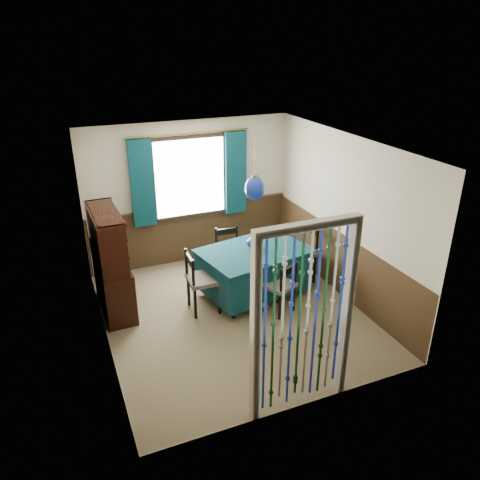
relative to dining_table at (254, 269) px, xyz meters
name	(u,v)px	position (x,y,z in m)	size (l,w,h in m)	color
floor	(233,314)	(-0.51, -0.42, -0.44)	(4.00, 4.00, 0.00)	brown
ceiling	(232,145)	(-0.51, -0.42, 2.06)	(4.00, 4.00, 0.00)	silver
wall_back	(190,194)	(-0.51, 1.58, 0.81)	(3.60, 3.60, 0.00)	beige
wall_front	(307,310)	(-0.51, -2.42, 0.81)	(3.60, 3.60, 0.00)	beige
wall_left	(97,259)	(-2.31, -0.42, 0.81)	(4.00, 4.00, 0.00)	beige
wall_right	(344,218)	(1.29, -0.42, 0.81)	(4.00, 4.00, 0.00)	beige
wainscot_back	(192,234)	(-0.51, 1.56, 0.06)	(3.60, 3.60, 0.00)	#3D2A17
wainscot_front	(302,368)	(-0.51, -2.41, 0.06)	(3.60, 3.60, 0.00)	#3D2A17
wainscot_left	(106,310)	(-2.30, -0.42, 0.06)	(4.00, 4.00, 0.00)	#3D2A17
wainscot_right	(339,262)	(1.27, -0.42, 0.06)	(4.00, 4.00, 0.00)	#3D2A17
window	(190,177)	(-0.51, 1.53, 1.11)	(1.32, 0.12, 1.42)	black
doorway	(303,323)	(-0.51, -2.36, 0.61)	(1.16, 0.12, 2.18)	silver
dining_table	(254,269)	(0.00, 0.00, 0.00)	(1.77, 1.38, 0.76)	#0C3640
chair_near	(281,286)	(0.15, -0.62, -0.01)	(0.52, 0.51, 0.81)	black
chair_far	(229,253)	(-0.16, 0.62, 0.02)	(0.47, 0.45, 0.88)	black
chair_left	(201,280)	(-0.90, -0.12, 0.06)	(0.47, 0.49, 0.94)	black
chair_right	(301,251)	(0.91, 0.14, 0.07)	(0.46, 0.48, 0.97)	black
sideboard	(112,276)	(-2.09, 0.40, 0.11)	(0.45, 1.20, 1.55)	black
pendant_lamp	(255,188)	(0.00, 0.00, 1.31)	(0.29, 0.29, 0.93)	olive
vase_table	(253,241)	(0.04, 0.11, 0.42)	(0.20, 0.20, 0.20)	navy
bowl_shelf	(114,247)	(-2.03, 0.22, 0.65)	(0.22, 0.22, 0.05)	beige
vase_sideboard	(111,249)	(-2.03, 0.61, 0.44)	(0.20, 0.20, 0.21)	beige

